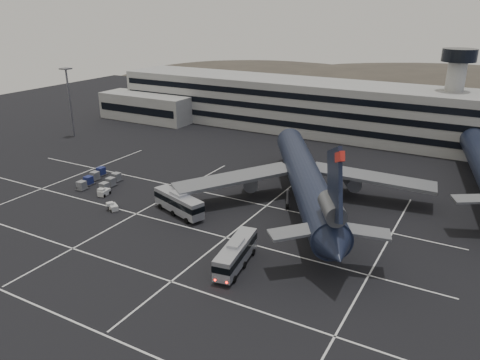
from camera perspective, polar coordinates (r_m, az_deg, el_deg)
name	(u,v)px	position (r m, az deg, el deg)	size (l,w,h in m)	color
ground	(149,231)	(76.07, -11.08, -6.09)	(260.00, 260.00, 0.00)	black
lane_markings	(156,230)	(76.00, -10.18, -6.04)	(90.00, 55.62, 0.01)	silver
terminal	(303,106)	(134.08, 7.64, 8.88)	(125.00, 26.00, 24.00)	gray
hills	(428,114)	(227.41, 21.91, 7.47)	(352.00, 180.00, 44.00)	#38332B
lightpole_left	(69,93)	(133.92, -20.16, 9.94)	(2.40, 2.40, 18.28)	slate
trijet_main	(306,178)	(82.45, 8.00, 0.22)	(41.89, 52.44, 18.08)	black
bus_near	(236,253)	(64.13, -0.51, -8.88)	(4.18, 11.11, 3.83)	#9B9EA3
bus_far	(179,202)	(80.22, -7.49, -2.71)	(11.45, 6.07, 3.96)	#9B9EA3
tug_a	(104,192)	(91.40, -16.27, -1.43)	(1.84, 2.61, 1.54)	#BBBBB6
tug_b	(113,207)	(84.48, -15.19, -3.18)	(2.62, 2.31, 1.45)	#BBBBB6
uld_cluster	(100,180)	(97.58, -16.72, 0.02)	(9.58, 10.47, 1.73)	#2D2D30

